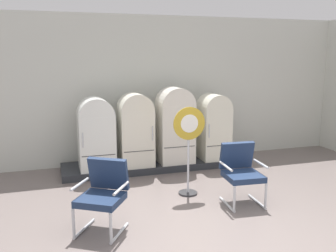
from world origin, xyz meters
TOP-DOWN VIEW (x-y plane):
  - ground at (0.00, 0.00)m, footprint 12.00×10.00m
  - back_wall at (0.00, 3.66)m, footprint 11.76×0.12m
  - display_plinth at (0.00, 3.02)m, footprint 3.82×0.95m
  - refrigerator_0 at (-1.22, 2.90)m, footprint 0.68×0.65m
  - refrigerator_1 at (-0.44, 2.88)m, footprint 0.65×0.61m
  - refrigerator_2 at (0.39, 2.89)m, footprint 0.71×0.62m
  - refrigerator_3 at (1.26, 2.89)m, footprint 0.60×0.63m
  - armchair_left at (-1.41, 0.50)m, footprint 0.81×0.84m
  - armchair_right at (0.80, 0.81)m, footprint 0.66×0.69m
  - sign_stand at (0.13, 1.38)m, footprint 0.55×0.32m

SIDE VIEW (x-z plane):
  - ground at x=0.00m, z-range -0.05..0.00m
  - display_plinth at x=0.00m, z-range 0.00..0.13m
  - armchair_left at x=-1.41m, z-range 0.06..1.02m
  - armchair_right at x=0.80m, z-range 0.06..1.02m
  - sign_stand at x=0.13m, z-range 0.05..1.55m
  - refrigerator_0 at x=-1.22m, z-range 0.17..1.56m
  - refrigerator_3 at x=1.26m, z-range 0.18..1.56m
  - refrigerator_1 at x=-0.44m, z-range 0.18..1.63m
  - refrigerator_2 at x=0.39m, z-range 0.18..1.73m
  - back_wall at x=0.00m, z-range 0.01..3.18m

